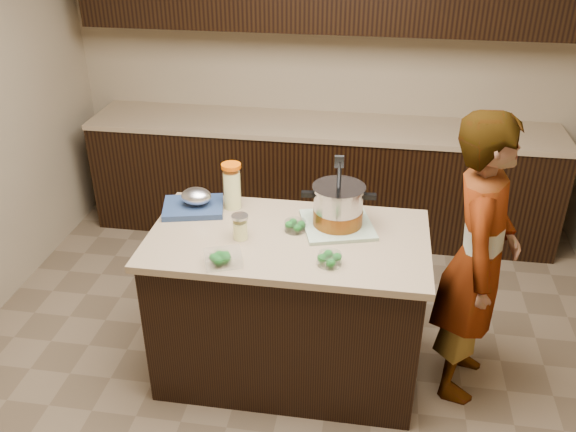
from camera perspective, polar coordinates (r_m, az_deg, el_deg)
name	(u,v)px	position (r m, az deg, el deg)	size (l,w,h in m)	color
ground_plane	(288,367)	(3.71, 0.00, -13.95)	(4.00, 4.00, 0.00)	brown
room_shell	(288,83)	(2.84, 0.00, 12.38)	(4.04, 4.04, 2.72)	tan
back_cabinets	(323,117)	(4.72, 3.30, 9.24)	(3.60, 0.63, 2.33)	black
island	(288,305)	(3.42, 0.00, -8.37)	(1.46, 0.81, 0.90)	black
dish_towel	(337,225)	(3.26, 4.64, -0.82)	(0.36, 0.36, 0.02)	#5C885B
stock_pot	(338,208)	(3.21, 4.71, 0.76)	(0.39, 0.30, 0.39)	#B7B7BC
lemonade_pitcher	(232,188)	(3.41, -5.26, 2.64)	(0.13, 0.13, 0.26)	#FAF898
mason_jar	(240,227)	(3.13, -4.49, -1.08)	(0.10, 0.10, 0.14)	#FAF898
broccoli_tub_left	(295,226)	(3.21, 0.68, -0.98)	(0.13, 0.13, 0.05)	silver
broccoli_tub_right	(329,260)	(2.94, 3.90, -4.09)	(0.13, 0.13, 0.06)	silver
broccoli_tub_rect	(223,259)	(2.95, -6.10, -4.00)	(0.21, 0.18, 0.06)	silver
blue_tray	(195,203)	(3.44, -8.73, 1.20)	(0.38, 0.33, 0.13)	navy
person	(478,260)	(3.29, 17.33, -3.99)	(0.59, 0.39, 1.61)	gray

